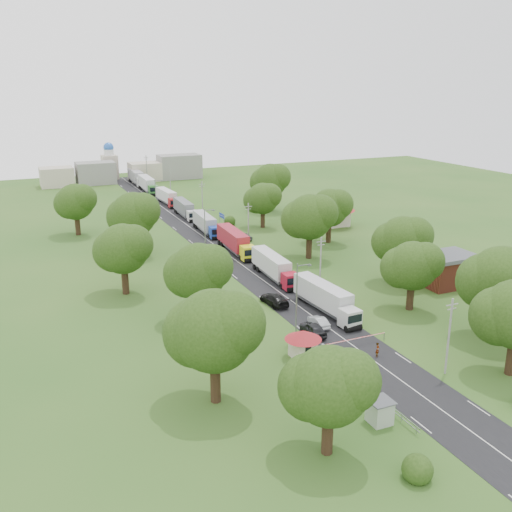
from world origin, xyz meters
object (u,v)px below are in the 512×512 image
truck_0 (326,298)px  car_lane_front (313,329)px  info_sign (222,218)px  car_lane_mid (319,322)px  guard_booth (303,341)px  pedestrian_near (378,350)px  boom_barrier (345,342)px

truck_0 → car_lane_front: (-5.38, -5.92, -1.29)m
info_sign → car_lane_mid: info_sign is taller
guard_booth → pedestrian_near: size_ratio=2.47×
car_lane_mid → car_lane_front: bearing=47.1°
info_sign → truck_0: bearing=-93.3°
car_lane_front → car_lane_mid: car_lane_front is taller
guard_booth → boom_barrier: bearing=0.0°
guard_booth → car_lane_front: guard_booth is taller
car_lane_front → guard_booth: bearing=52.1°
truck_0 → pedestrian_near: (-1.41, -14.42, -1.23)m
info_sign → car_lane_front: info_sign is taller
boom_barrier → car_lane_mid: bearing=87.1°
info_sign → pedestrian_near: (-4.22, -63.50, -2.11)m
truck_0 → pedestrian_near: size_ratio=8.13×
guard_booth → truck_0: truck_0 is taller
pedestrian_near → car_lane_mid: bearing=62.6°
guard_booth → car_lane_mid: (6.20, 7.00, -1.49)m
boom_barrier → info_sign: info_sign is taller
truck_0 → pedestrian_near: bearing=-95.6°
boom_barrier → pedestrian_near: bearing=-56.3°
boom_barrier → truck_0: size_ratio=0.64×
car_lane_front → pedestrian_near: 9.39m
info_sign → boom_barrier: bearing=-96.2°
guard_booth → pedestrian_near: (8.18, -3.50, -1.27)m
boom_barrier → truck_0: 11.61m
guard_booth → truck_0: 14.53m
info_sign → truck_0: 49.17m
info_sign → guard_booth: bearing=-101.7°
boom_barrier → car_lane_mid: car_lane_mid is taller
truck_0 → car_lane_mid: bearing=-130.8°
guard_booth → pedestrian_near: guard_booth is taller
guard_booth → car_lane_front: (4.20, 5.00, -1.33)m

